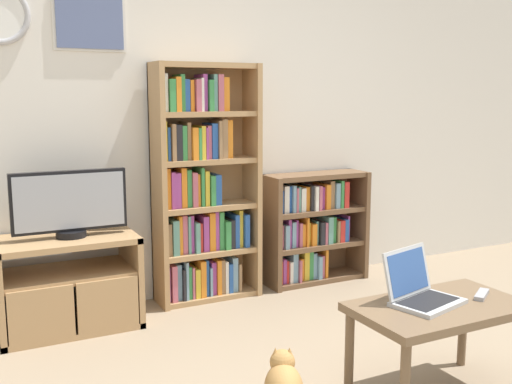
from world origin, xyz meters
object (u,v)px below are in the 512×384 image
Objects in this scene: coffee_table at (439,316)px; television at (70,204)px; laptop at (419,290)px; remote_near_laptop at (482,295)px; bookshelf_tall at (201,189)px; bookshelf_short at (310,227)px; tv_stand at (68,283)px.

television is at bearing 129.61° from coffee_table.
laptop is at bearing -50.72° from television.
remote_near_laptop is at bearing -28.05° from laptop.
television is at bearing 11.52° from remote_near_laptop.
bookshelf_tall is at bearing 104.56° from coffee_table.
bookshelf_short is 1.03× the size of coffee_table.
tv_stand is 1.01× the size of coffee_table.
bookshelf_short is at bearing 4.59° from television.
tv_stand is 1.84m from bookshelf_short.
bookshelf_tall reaches higher than coffee_table.
remote_near_laptop reaches higher than coffee_table.
bookshelf_short is 5.29× the size of remote_near_laptop.
television is 0.41× the size of bookshelf_tall.
laptop is at bearing 44.04° from remote_near_laptop.
tv_stand is 1.22× the size of television.
tv_stand is at bearing -171.04° from bookshelf_tall.
television is 2.36m from remote_near_laptop.
laptop is (0.40, -1.75, -0.26)m from bookshelf_tall.
tv_stand is 0.49m from television.
bookshelf_short is at bearing -0.30° from bookshelf_tall.
tv_stand is at bearing -175.52° from bookshelf_short.
bookshelf_tall is at bearing -11.00° from remote_near_laptop.
coffee_table is at bearing -58.24° from laptop.
remote_near_laptop is (0.33, -0.08, -0.05)m from laptop.
tv_stand is 2.18m from coffee_table.
coffee_table is at bearing 54.76° from remote_near_laptop.
television reaches higher than tv_stand.
laptop is (1.31, -1.60, -0.26)m from television.
bookshelf_tall reaches higher than bookshelf_short.
tv_stand reaches higher than remote_near_laptop.
bookshelf_short is at bearing 4.48° from tv_stand.
bookshelf_short is 1.83m from remote_near_laptop.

